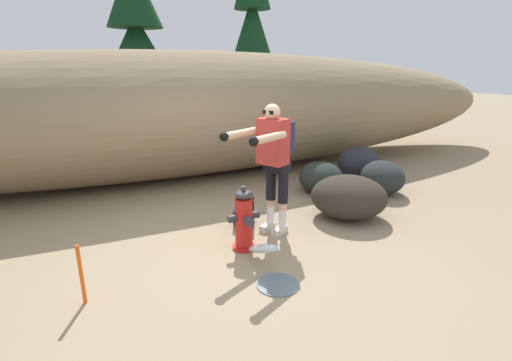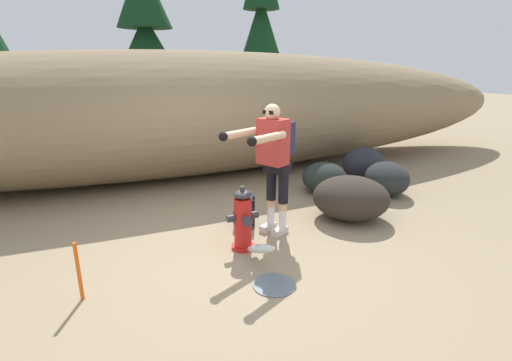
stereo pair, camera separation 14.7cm
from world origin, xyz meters
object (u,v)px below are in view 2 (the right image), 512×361
object	(u,v)px
fire_hydrant	(243,220)
boulder_large	(351,198)
boulder_outlier	(364,164)
boulder_small	(387,178)
survey_stake	(79,272)
utility_worker	(273,154)
boulder_mid	(324,178)
spare_backpack	(245,211)

from	to	relation	value
fire_hydrant	boulder_large	xyz separation A→B (m)	(1.78, 0.28, -0.05)
boulder_outlier	boulder_small	bearing A→B (deg)	-102.86
boulder_outlier	survey_stake	bearing A→B (deg)	-156.39
utility_worker	boulder_mid	world-z (taller)	utility_worker
boulder_large	boulder_outlier	world-z (taller)	boulder_outlier
boulder_small	survey_stake	world-z (taller)	survey_stake
fire_hydrant	spare_backpack	bearing A→B (deg)	66.89
spare_backpack	boulder_small	distance (m)	2.77
spare_backpack	survey_stake	bearing A→B (deg)	50.34
utility_worker	spare_backpack	size ratio (longest dim) A/B	3.64
boulder_mid	survey_stake	size ratio (longest dim) A/B	1.28
fire_hydrant	utility_worker	distance (m)	0.92
boulder_outlier	survey_stake	xyz separation A→B (m)	(-5.02, -2.19, -0.02)
fire_hydrant	spare_backpack	xyz separation A→B (m)	(0.27, 0.63, -0.15)
spare_backpack	boulder_small	bearing A→B (deg)	-149.40
boulder_outlier	boulder_mid	bearing A→B (deg)	-161.34
utility_worker	boulder_small	size ratio (longest dim) A/B	1.95
fire_hydrant	boulder_mid	distance (m)	2.51
boulder_small	survey_stake	bearing A→B (deg)	-164.73
utility_worker	boulder_large	size ratio (longest dim) A/B	1.56
boulder_mid	boulder_outlier	size ratio (longest dim) A/B	0.92
boulder_mid	boulder_outlier	distance (m)	1.22
boulder_mid	boulder_large	bearing A→B (deg)	-103.94
fire_hydrant	boulder_outlier	distance (m)	3.70
spare_backpack	boulder_large	bearing A→B (deg)	-168.54
fire_hydrant	boulder_mid	xyz separation A→B (m)	(2.07, 1.42, -0.10)
boulder_outlier	utility_worker	bearing A→B (deg)	-150.10
utility_worker	boulder_mid	xyz separation A→B (m)	(1.55, 1.16, -0.81)
fire_hydrant	boulder_outlier	size ratio (longest dim) A/B	0.96
utility_worker	boulder_small	bearing A→B (deg)	169.08
spare_backpack	boulder_outlier	bearing A→B (deg)	-133.89
boulder_outlier	fire_hydrant	bearing A→B (deg)	-150.64
boulder_mid	boulder_outlier	xyz separation A→B (m)	(1.16, 0.39, 0.04)
spare_backpack	boulder_outlier	xyz separation A→B (m)	(2.95, 1.18, 0.10)
utility_worker	boulder_outlier	distance (m)	3.21
fire_hydrant	boulder_small	distance (m)	3.16
boulder_small	fire_hydrant	bearing A→B (deg)	-162.82
utility_worker	spare_backpack	distance (m)	0.98
boulder_large	boulder_small	bearing A→B (deg)	27.67
survey_stake	boulder_mid	bearing A→B (deg)	25.02
spare_backpack	boulder_mid	bearing A→B (deg)	-131.92
boulder_large	boulder_small	world-z (taller)	boulder_large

